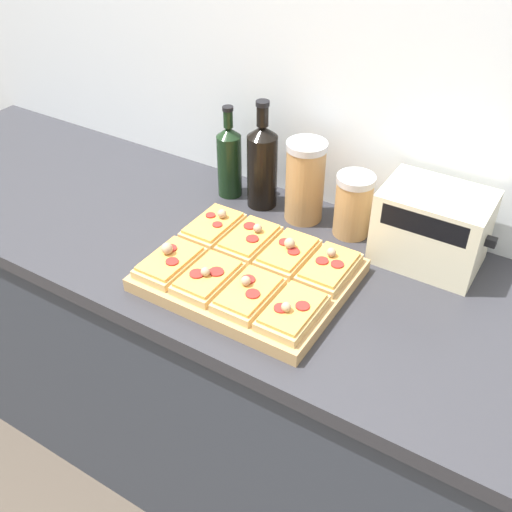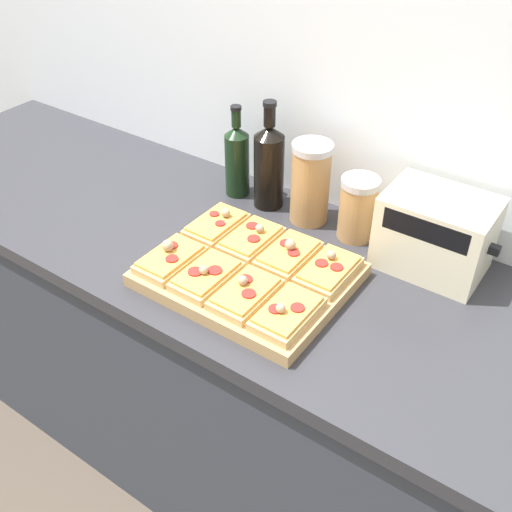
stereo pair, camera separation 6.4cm
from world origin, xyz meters
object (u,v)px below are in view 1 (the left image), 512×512
(grain_jar_tall, at_px, (305,181))
(grain_jar_short, at_px, (353,205))
(toaster_oven, at_px, (432,228))
(olive_oil_bottle, at_px, (229,160))
(wine_bottle, at_px, (262,164))
(cutting_board, at_px, (249,275))

(grain_jar_tall, relative_size, grain_jar_short, 1.32)
(grain_jar_tall, xyz_separation_m, toaster_oven, (0.35, -0.01, -0.02))
(olive_oil_bottle, xyz_separation_m, grain_jar_tall, (0.24, -0.00, 0.00))
(wine_bottle, height_order, toaster_oven, wine_bottle)
(toaster_oven, bearing_deg, cutting_board, -137.77)
(olive_oil_bottle, relative_size, grain_jar_short, 1.57)
(cutting_board, xyz_separation_m, grain_jar_short, (0.12, 0.31, 0.07))
(olive_oil_bottle, height_order, grain_jar_short, olive_oil_bottle)
(olive_oil_bottle, relative_size, wine_bottle, 0.87)
(cutting_board, distance_m, wine_bottle, 0.36)
(olive_oil_bottle, xyz_separation_m, grain_jar_short, (0.38, -0.00, -0.02))
(wine_bottle, xyz_separation_m, grain_jar_tall, (0.13, 0.00, -0.01))
(cutting_board, bearing_deg, wine_bottle, 116.27)
(cutting_board, distance_m, grain_jar_tall, 0.32)
(grain_jar_short, bearing_deg, cutting_board, -111.30)
(grain_jar_tall, bearing_deg, cutting_board, -86.13)
(olive_oil_bottle, bearing_deg, wine_bottle, -0.00)
(cutting_board, bearing_deg, grain_jar_tall, 93.87)
(grain_jar_tall, xyz_separation_m, grain_jar_short, (0.14, 0.00, -0.03))
(grain_jar_short, distance_m, toaster_oven, 0.21)
(olive_oil_bottle, bearing_deg, cutting_board, -49.89)
(olive_oil_bottle, bearing_deg, toaster_oven, -1.01)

